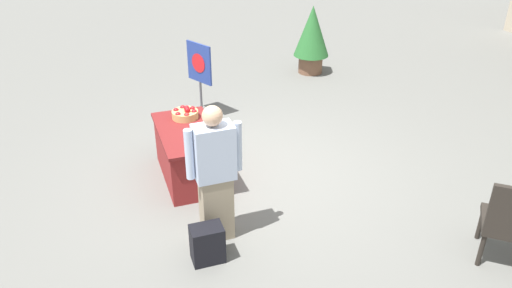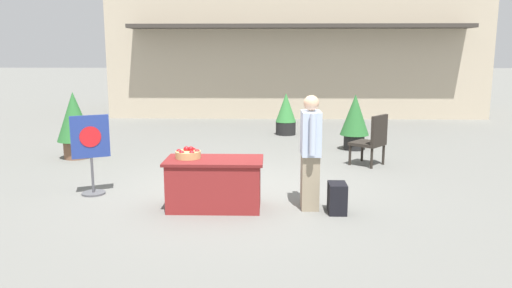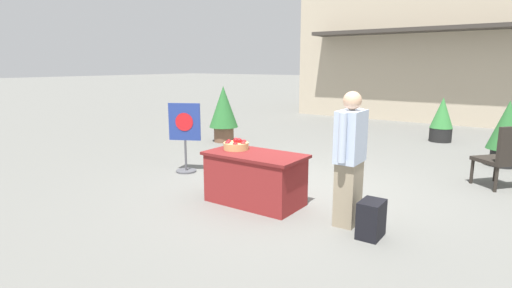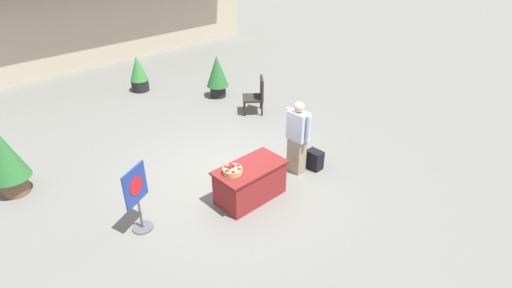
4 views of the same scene
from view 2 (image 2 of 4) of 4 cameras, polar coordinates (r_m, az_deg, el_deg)
The scene contains 11 objects.
ground_plane at distance 8.01m, azimuth -2.33°, elevation -5.32°, with size 120.00×120.00×0.00m, color slate.
storefront_building at distance 18.79m, azimuth 4.43°, elevation 11.11°, with size 12.47×5.89×4.76m.
display_table at distance 7.07m, azimuth -4.76°, elevation -4.52°, with size 1.36×0.73×0.71m.
apple_basket at distance 7.08m, azimuth -7.76°, elevation -1.11°, with size 0.36×0.36×0.16m.
person_visitor at distance 6.97m, azimuth 6.24°, elevation -0.91°, with size 0.27×0.61×1.60m.
backpack at distance 6.96m, azimuth 9.26°, elevation -6.12°, with size 0.24×0.34×0.42m.
poster_board at distance 8.05m, azimuth -18.33°, elevation -0.88°, with size 0.52×0.36×1.24m.
patio_chair at distance 9.86m, azimuth 13.17°, elevation 0.62°, with size 0.77×0.77×1.00m.
potted_plant_near_left at distance 13.26m, azimuth 3.43°, elevation 3.48°, with size 0.54×0.54×1.11m.
potted_plant_far_left at distance 10.90m, azimuth -20.06°, elevation 2.45°, with size 0.72×0.72×1.38m.
potted_plant_far_right at distance 11.40m, azimuth 11.22°, elevation 2.82°, with size 0.65×0.65×1.25m.
Camera 2 is at (0.54, -7.68, 2.19)m, focal length 35.00 mm.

